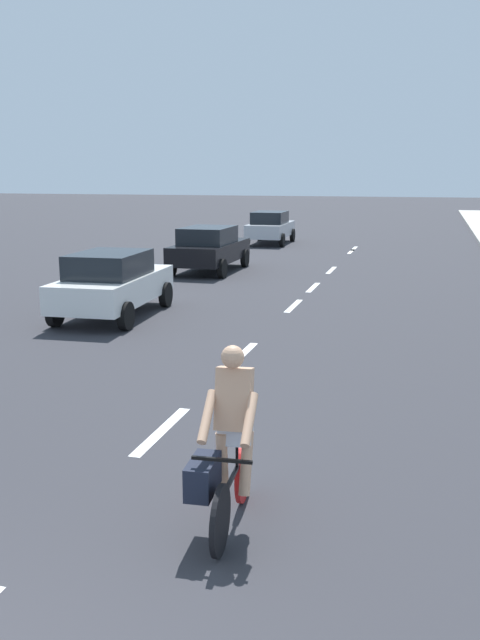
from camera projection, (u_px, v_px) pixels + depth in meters
name	position (u px, v px, depth m)	size (l,w,h in m)	color
ground_plane	(325.00, 276.00, 22.78)	(160.00, 160.00, 0.00)	#2D2D33
lane_stripe_1	(162.00, 431.00, 9.08)	(0.16, 1.80, 0.01)	white
lane_stripe_2	(242.00, 354.00, 12.91)	(0.16, 1.80, 0.01)	white
lane_stripe_3	(294.00, 306.00, 17.62)	(0.16, 1.80, 0.01)	white
lane_stripe_4	(313.00, 287.00, 20.47)	(0.16, 1.80, 0.01)	white
lane_stripe_5	(331.00, 270.00, 24.11)	(0.16, 1.80, 0.01)	white
lane_stripe_6	(351.00, 251.00, 29.86)	(0.16, 1.80, 0.01)	white
lane_stripe_7	(354.00, 249.00, 31.00)	(0.16, 1.80, 0.01)	white
cyclist	(227.00, 447.00, 6.46)	(0.65, 1.71, 1.82)	black
parked_car_white	(112.00, 282.00, 16.16)	(2.07, 4.13, 1.57)	white
parked_car_black	(209.00, 248.00, 23.65)	(1.97, 4.25, 1.57)	black
parked_car_silver	(270.00, 227.00, 32.98)	(1.94, 4.07, 1.57)	#B7BABF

